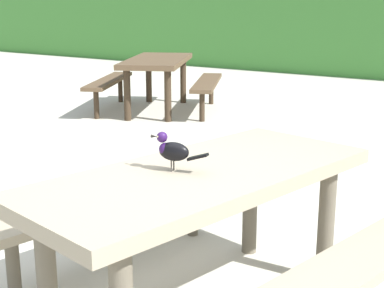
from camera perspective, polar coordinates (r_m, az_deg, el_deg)
The scene contains 3 objects.
picnic_table_foreground at distance 2.74m, azimuth 0.97°, elevation -6.26°, with size 1.97×1.99×0.74m.
bird_grackle at distance 2.64m, azimuth -2.04°, elevation -0.58°, with size 0.28×0.10×0.18m.
picnic_table_mid_right at distance 7.97m, azimuth -3.52°, elevation 7.29°, with size 2.27×2.29×0.74m.
Camera 1 is at (1.41, -1.94, 1.52)m, focal length 53.00 mm.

